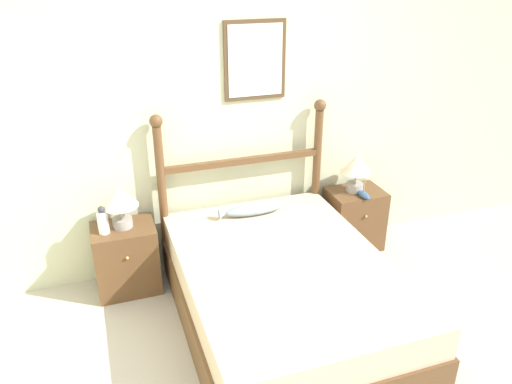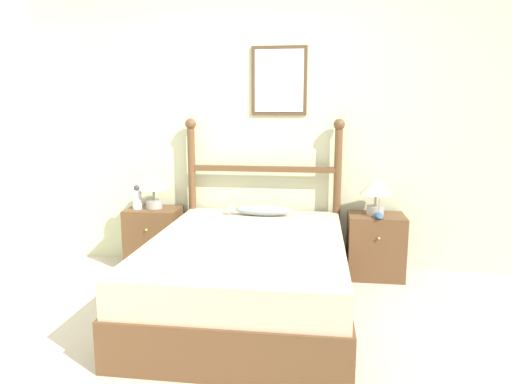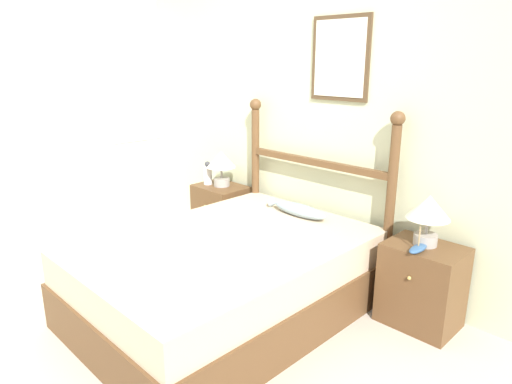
{
  "view_description": "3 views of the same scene",
  "coord_description": "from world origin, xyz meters",
  "px_view_note": "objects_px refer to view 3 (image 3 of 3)",
  "views": [
    {
      "loc": [
        -1.0,
        -1.93,
        2.39
      ],
      "look_at": [
        0.05,
        1.12,
        0.87
      ],
      "focal_mm": 35.0,
      "sensor_mm": 36.0,
      "label": 1
    },
    {
      "loc": [
        0.59,
        -2.41,
        1.42
      ],
      "look_at": [
        0.11,
        1.11,
        0.79
      ],
      "focal_mm": 32.0,
      "sensor_mm": 36.0,
      "label": 2
    },
    {
      "loc": [
        2.23,
        -1.14,
        1.69
      ],
      "look_at": [
        0.09,
        0.98,
        0.8
      ],
      "focal_mm": 32.0,
      "sensor_mm": 36.0,
      "label": 3
    }
  ],
  "objects_px": {
    "nightstand_right": "(422,285)",
    "model_boat": "(418,248)",
    "table_lamp_left": "(221,162)",
    "table_lamp_right": "(428,211)",
    "bed": "(227,277)",
    "nightstand_left": "(221,214)",
    "bottle": "(208,174)",
    "fish_pillow": "(298,210)"
  },
  "relations": [
    {
      "from": "nightstand_left",
      "to": "table_lamp_right",
      "type": "height_order",
      "value": "table_lamp_right"
    },
    {
      "from": "table_lamp_right",
      "to": "bottle",
      "type": "bearing_deg",
      "value": -178.53
    },
    {
      "from": "nightstand_right",
      "to": "model_boat",
      "type": "bearing_deg",
      "value": -89.42
    },
    {
      "from": "nightstand_right",
      "to": "model_boat",
      "type": "relative_size",
      "value": 2.94
    },
    {
      "from": "bed",
      "to": "bottle",
      "type": "distance_m",
      "value": 1.41
    },
    {
      "from": "nightstand_left",
      "to": "model_boat",
      "type": "height_order",
      "value": "model_boat"
    },
    {
      "from": "bed",
      "to": "model_boat",
      "type": "relative_size",
      "value": 10.29
    },
    {
      "from": "nightstand_left",
      "to": "model_boat",
      "type": "bearing_deg",
      "value": -3.3
    },
    {
      "from": "nightstand_right",
      "to": "table_lamp_right",
      "type": "xyz_separation_m",
      "value": [
        -0.02,
        0.01,
        0.5
      ]
    },
    {
      "from": "bed",
      "to": "nightstand_left",
      "type": "bearing_deg",
      "value": 141.03
    },
    {
      "from": "nightstand_right",
      "to": "table_lamp_right",
      "type": "distance_m",
      "value": 0.5
    },
    {
      "from": "nightstand_left",
      "to": "nightstand_right",
      "type": "relative_size",
      "value": 1.0
    },
    {
      "from": "table_lamp_left",
      "to": "bottle",
      "type": "distance_m",
      "value": 0.2
    },
    {
      "from": "nightstand_right",
      "to": "model_boat",
      "type": "distance_m",
      "value": 0.32
    },
    {
      "from": "nightstand_left",
      "to": "table_lamp_right",
      "type": "relative_size",
      "value": 1.67
    },
    {
      "from": "table_lamp_left",
      "to": "model_boat",
      "type": "distance_m",
      "value": 2.0
    },
    {
      "from": "table_lamp_left",
      "to": "fish_pillow",
      "type": "relative_size",
      "value": 0.61
    },
    {
      "from": "table_lamp_right",
      "to": "model_boat",
      "type": "bearing_deg",
      "value": -82.45
    },
    {
      "from": "nightstand_left",
      "to": "table_lamp_right",
      "type": "xyz_separation_m",
      "value": [
        1.97,
        0.01,
        0.5
      ]
    },
    {
      "from": "bottle",
      "to": "model_boat",
      "type": "xyz_separation_m",
      "value": [
        2.12,
        -0.07,
        -0.08
      ]
    },
    {
      "from": "nightstand_left",
      "to": "model_boat",
      "type": "xyz_separation_m",
      "value": [
        1.99,
        -0.11,
        0.3
      ]
    },
    {
      "from": "bottle",
      "to": "model_boat",
      "type": "bearing_deg",
      "value": -1.99
    },
    {
      "from": "nightstand_left",
      "to": "table_lamp_left",
      "type": "distance_m",
      "value": 0.5
    },
    {
      "from": "bed",
      "to": "bottle",
      "type": "relative_size",
      "value": 8.79
    },
    {
      "from": "table_lamp_left",
      "to": "table_lamp_right",
      "type": "xyz_separation_m",
      "value": [
        1.96,
        0.0,
        0.0
      ]
    },
    {
      "from": "fish_pillow",
      "to": "bed",
      "type": "bearing_deg",
      "value": -91.15
    },
    {
      "from": "bed",
      "to": "table_lamp_right",
      "type": "height_order",
      "value": "table_lamp_right"
    },
    {
      "from": "table_lamp_right",
      "to": "fish_pillow",
      "type": "distance_m",
      "value": 0.99
    },
    {
      "from": "nightstand_right",
      "to": "table_lamp_left",
      "type": "distance_m",
      "value": 2.04
    },
    {
      "from": "nightstand_right",
      "to": "bed",
      "type": "bearing_deg",
      "value": -141.03
    },
    {
      "from": "nightstand_right",
      "to": "fish_pillow",
      "type": "bearing_deg",
      "value": -175.01
    },
    {
      "from": "bed",
      "to": "nightstand_left",
      "type": "xyz_separation_m",
      "value": [
        -0.99,
        0.8,
        0.01
      ]
    },
    {
      "from": "nightstand_left",
      "to": "nightstand_right",
      "type": "distance_m",
      "value": 1.99
    },
    {
      "from": "table_lamp_left",
      "to": "table_lamp_right",
      "type": "bearing_deg",
      "value": 0.11
    },
    {
      "from": "model_boat",
      "to": "table_lamp_right",
      "type": "bearing_deg",
      "value": 97.55
    },
    {
      "from": "bed",
      "to": "fish_pillow",
      "type": "height_order",
      "value": "fish_pillow"
    },
    {
      "from": "bed",
      "to": "nightstand_right",
      "type": "distance_m",
      "value": 1.28
    },
    {
      "from": "fish_pillow",
      "to": "table_lamp_left",
      "type": "bearing_deg",
      "value": 174.58
    },
    {
      "from": "table_lamp_left",
      "to": "table_lamp_right",
      "type": "distance_m",
      "value": 1.96
    },
    {
      "from": "bed",
      "to": "table_lamp_right",
      "type": "bearing_deg",
      "value": 39.88
    },
    {
      "from": "table_lamp_left",
      "to": "fish_pillow",
      "type": "distance_m",
      "value": 1.02
    },
    {
      "from": "table_lamp_right",
      "to": "model_boat",
      "type": "height_order",
      "value": "table_lamp_right"
    }
  ]
}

